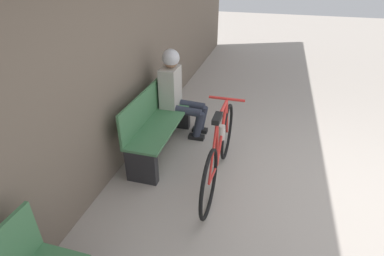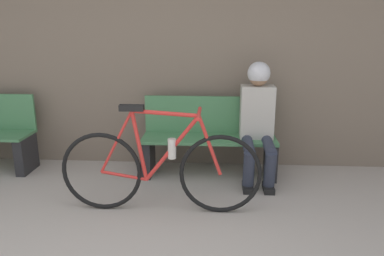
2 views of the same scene
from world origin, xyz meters
name	(u,v)px [view 1 (image 1 of 2)]	position (x,y,z in m)	size (l,w,h in m)	color
ground_plane	(347,208)	(0.00, 0.00, 0.00)	(24.00, 24.00, 0.00)	#ADA399
storefront_wall	(95,26)	(0.00, 2.59, 1.66)	(12.00, 0.56, 3.20)	#756656
park_bench_near	(158,125)	(0.50, 2.23, 0.37)	(1.40, 0.42, 0.83)	#477F51
bicycle	(219,151)	(0.10, 1.36, 0.39)	(1.71, 0.40, 0.94)	black
person_seated	(177,88)	(0.99, 2.13, 0.69)	(0.34, 0.62, 1.22)	#2D3342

